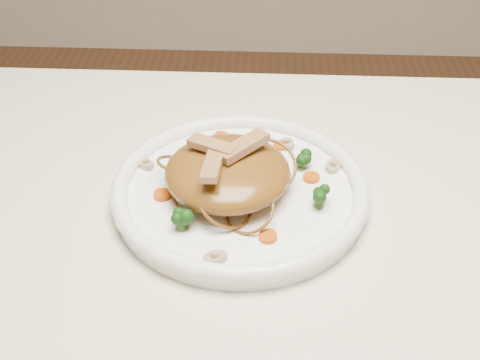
{
  "coord_description": "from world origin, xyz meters",
  "views": [
    {
      "loc": [
        -0.04,
        -0.49,
        1.23
      ],
      "look_at": [
        -0.07,
        0.08,
        0.78
      ],
      "focal_mm": 47.24,
      "sensor_mm": 36.0,
      "label": 1
    }
  ],
  "objects": [
    {
      "name": "table",
      "position": [
        0.0,
        0.0,
        0.65
      ],
      "size": [
        1.2,
        0.8,
        0.75
      ],
      "color": "beige",
      "rests_on": "ground"
    },
    {
      "name": "plate",
      "position": [
        -0.07,
        0.08,
        0.76
      ],
      "size": [
        0.36,
        0.36,
        0.02
      ],
      "primitive_type": "cylinder",
      "rotation": [
        0.0,
        0.0,
        -0.22
      ],
      "color": "white",
      "rests_on": "table"
    },
    {
      "name": "noodle_mound",
      "position": [
        -0.09,
        0.08,
        0.79
      ],
      "size": [
        0.17,
        0.17,
        0.05
      ],
      "primitive_type": "ellipsoid",
      "rotation": [
        0.0,
        0.0,
        -0.19
      ],
      "color": "brown",
      "rests_on": "plate"
    },
    {
      "name": "chicken_a",
      "position": [
        -0.07,
        0.09,
        0.82
      ],
      "size": [
        0.06,
        0.06,
        0.01
      ],
      "primitive_type": "cube",
      "rotation": [
        0.0,
        0.0,
        0.79
      ],
      "color": "tan",
      "rests_on": "noodle_mound"
    },
    {
      "name": "chicken_b",
      "position": [
        -0.1,
        0.09,
        0.82
      ],
      "size": [
        0.06,
        0.05,
        0.01
      ],
      "primitive_type": "cube",
      "rotation": [
        0.0,
        0.0,
        2.61
      ],
      "color": "tan",
      "rests_on": "noodle_mound"
    },
    {
      "name": "chicken_c",
      "position": [
        -0.1,
        0.05,
        0.82
      ],
      "size": [
        0.02,
        0.06,
        0.01
      ],
      "primitive_type": "cube",
      "rotation": [
        0.0,
        0.0,
        4.63
      ],
      "color": "tan",
      "rests_on": "noodle_mound"
    },
    {
      "name": "broccoli_0",
      "position": [
        -0.0,
        0.13,
        0.78
      ],
      "size": [
        0.03,
        0.03,
        0.03
      ],
      "primitive_type": null,
      "rotation": [
        0.0,
        0.0,
        -0.26
      ],
      "color": "#11400D",
      "rests_on": "plate"
    },
    {
      "name": "broccoli_1",
      "position": [
        -0.15,
        0.11,
        0.78
      ],
      "size": [
        0.04,
        0.04,
        0.03
      ],
      "primitive_type": null,
      "rotation": [
        0.0,
        0.0,
        0.43
      ],
      "color": "#11400D",
      "rests_on": "plate"
    },
    {
      "name": "broccoli_2",
      "position": [
        -0.13,
        0.01,
        0.78
      ],
      "size": [
        0.03,
        0.03,
        0.03
      ],
      "primitive_type": null,
      "rotation": [
        0.0,
        0.0,
        0.06
      ],
      "color": "#11400D",
      "rests_on": "plate"
    },
    {
      "name": "broccoli_3",
      "position": [
        0.02,
        0.06,
        0.78
      ],
      "size": [
        0.03,
        0.03,
        0.03
      ],
      "primitive_type": null,
      "rotation": [
        0.0,
        0.0,
        0.4
      ],
      "color": "#11400D",
      "rests_on": "plate"
    },
    {
      "name": "carrot_0",
      "position": [
        -0.03,
        0.17,
        0.77
      ],
      "size": [
        0.02,
        0.02,
        0.0
      ],
      "primitive_type": "cylinder",
      "rotation": [
        0.0,
        0.0,
        -0.19
      ],
      "color": "#B84806",
      "rests_on": "plate"
    },
    {
      "name": "carrot_1",
      "position": [
        -0.16,
        0.07,
        0.77
      ],
      "size": [
        0.03,
        0.03,
        0.0
      ],
      "primitive_type": "cylinder",
      "rotation": [
        0.0,
        0.0,
        0.32
      ],
      "color": "#B84806",
      "rests_on": "plate"
    },
    {
      "name": "carrot_2",
      "position": [
        0.01,
        0.11,
        0.77
      ],
      "size": [
        0.02,
        0.02,
        0.0
      ],
      "primitive_type": "cylinder",
      "rotation": [
        0.0,
        0.0,
        0.18
      ],
      "color": "#B84806",
      "rests_on": "plate"
    },
    {
      "name": "carrot_3",
      "position": [
        -0.1,
        0.19,
        0.77
      ],
      "size": [
        0.03,
        0.03,
        0.0
      ],
      "primitive_type": "cylinder",
      "rotation": [
        0.0,
        0.0,
        -0.34
      ],
      "color": "#B84806",
      "rests_on": "plate"
    },
    {
      "name": "carrot_4",
      "position": [
        -0.04,
        0.0,
        0.77
      ],
      "size": [
        0.02,
        0.02,
        0.0
      ],
      "primitive_type": "cylinder",
      "rotation": [
        0.0,
        0.0,
        -0.17
      ],
      "color": "#B84806",
      "rests_on": "plate"
    },
    {
      "name": "mushroom_0",
      "position": [
        -0.09,
        -0.03,
        0.77
      ],
      "size": [
        0.04,
        0.04,
        0.01
      ],
      "primitive_type": "cylinder",
      "rotation": [
        0.0,
        0.0,
        0.51
      ],
      "color": "tan",
      "rests_on": "plate"
    },
    {
      "name": "mushroom_1",
      "position": [
        0.04,
        0.13,
        0.77
      ],
      "size": [
        0.03,
        0.03,
        0.01
      ],
      "primitive_type": "cylinder",
      "rotation": [
        0.0,
        0.0,
        1.22
      ],
      "color": "tan",
      "rests_on": "plate"
    },
    {
      "name": "mushroom_2",
      "position": [
        -0.19,
        0.12,
        0.77
      ],
      "size": [
        0.03,
        0.03,
        0.01
      ],
      "primitive_type": "cylinder",
      "rotation": [
        0.0,
        0.0,
        -0.73
      ],
      "color": "tan",
      "rests_on": "plate"
    },
    {
      "name": "mushroom_3",
      "position": [
        -0.02,
        0.18,
        0.77
      ],
      "size": [
        0.03,
        0.03,
        0.01
      ],
      "primitive_type": "cylinder",
      "rotation": [
        0.0,
        0.0,
        1.71
      ],
      "color": "tan",
      "rests_on": "plate"
    }
  ]
}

